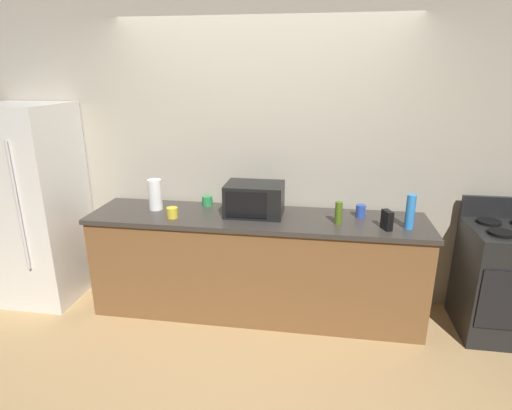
{
  "coord_description": "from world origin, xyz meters",
  "views": [
    {
      "loc": [
        0.5,
        -2.83,
        2.06
      ],
      "look_at": [
        0.0,
        0.4,
        1.0
      ],
      "focal_mm": 29.01,
      "sensor_mm": 36.0,
      "label": 1
    }
  ],
  "objects_px": {
    "bottle_spray_cleaner": "(410,212)",
    "bottle_olive_oil": "(338,213)",
    "cordless_phone": "(387,220)",
    "microwave": "(254,199)",
    "stove_range": "(502,281)",
    "mug_blue": "(361,211)",
    "refrigerator": "(34,205)",
    "mug_green": "(207,201)",
    "paper_towel_roll": "(155,195)",
    "mug_yellow": "(172,213)"
  },
  "relations": [
    {
      "from": "mug_blue",
      "to": "mug_yellow",
      "type": "bearing_deg",
      "value": -170.69
    },
    {
      "from": "refrigerator",
      "to": "bottle_olive_oil",
      "type": "relative_size",
      "value": 9.7
    },
    {
      "from": "paper_towel_roll",
      "to": "mug_green",
      "type": "relative_size",
      "value": 2.9
    },
    {
      "from": "cordless_phone",
      "to": "mug_yellow",
      "type": "xyz_separation_m",
      "value": [
        -1.72,
        0.0,
        -0.03
      ]
    },
    {
      "from": "bottle_spray_cleaner",
      "to": "mug_yellow",
      "type": "xyz_separation_m",
      "value": [
        -1.89,
        -0.04,
        -0.09
      ]
    },
    {
      "from": "paper_towel_roll",
      "to": "mug_blue",
      "type": "relative_size",
      "value": 2.53
    },
    {
      "from": "microwave",
      "to": "cordless_phone",
      "type": "height_order",
      "value": "microwave"
    },
    {
      "from": "cordless_phone",
      "to": "mug_green",
      "type": "bearing_deg",
      "value": 146.62
    },
    {
      "from": "bottle_spray_cleaner",
      "to": "bottle_olive_oil",
      "type": "height_order",
      "value": "bottle_spray_cleaner"
    },
    {
      "from": "microwave",
      "to": "paper_towel_roll",
      "type": "relative_size",
      "value": 1.78
    },
    {
      "from": "cordless_phone",
      "to": "mug_blue",
      "type": "xyz_separation_m",
      "value": [
        -0.17,
        0.25,
        -0.02
      ]
    },
    {
      "from": "bottle_spray_cleaner",
      "to": "mug_yellow",
      "type": "bearing_deg",
      "value": -178.72
    },
    {
      "from": "paper_towel_roll",
      "to": "bottle_olive_oil",
      "type": "distance_m",
      "value": 1.58
    },
    {
      "from": "mug_blue",
      "to": "refrigerator",
      "type": "bearing_deg",
      "value": -177.74
    },
    {
      "from": "mug_green",
      "to": "bottle_olive_oil",
      "type": "bearing_deg",
      "value": -14.58
    },
    {
      "from": "bottle_spray_cleaner",
      "to": "bottle_olive_oil",
      "type": "bearing_deg",
      "value": 178.34
    },
    {
      "from": "cordless_phone",
      "to": "mug_blue",
      "type": "distance_m",
      "value": 0.31
    },
    {
      "from": "mug_yellow",
      "to": "mug_green",
      "type": "height_order",
      "value": "same"
    },
    {
      "from": "paper_towel_roll",
      "to": "cordless_phone",
      "type": "bearing_deg",
      "value": -5.57
    },
    {
      "from": "refrigerator",
      "to": "paper_towel_roll",
      "type": "height_order",
      "value": "refrigerator"
    },
    {
      "from": "mug_yellow",
      "to": "cordless_phone",
      "type": "bearing_deg",
      "value": -0.01
    },
    {
      "from": "paper_towel_roll",
      "to": "refrigerator",
      "type": "bearing_deg",
      "value": -177.5
    },
    {
      "from": "stove_range",
      "to": "microwave",
      "type": "xyz_separation_m",
      "value": [
        -2.02,
        0.05,
        0.57
      ]
    },
    {
      "from": "paper_towel_roll",
      "to": "bottle_olive_oil",
      "type": "relative_size",
      "value": 1.45
    },
    {
      "from": "paper_towel_roll",
      "to": "mug_blue",
      "type": "distance_m",
      "value": 1.77
    },
    {
      "from": "bottle_spray_cleaner",
      "to": "mug_blue",
      "type": "bearing_deg",
      "value": 148.7
    },
    {
      "from": "paper_towel_roll",
      "to": "mug_yellow",
      "type": "height_order",
      "value": "paper_towel_roll"
    },
    {
      "from": "cordless_phone",
      "to": "bottle_olive_oil",
      "type": "bearing_deg",
      "value": 150.85
    },
    {
      "from": "paper_towel_roll",
      "to": "bottle_spray_cleaner",
      "type": "relative_size",
      "value": 0.99
    },
    {
      "from": "refrigerator",
      "to": "microwave",
      "type": "xyz_separation_m",
      "value": [
        2.03,
        0.05,
        0.13
      ]
    },
    {
      "from": "mug_blue",
      "to": "mug_green",
      "type": "relative_size",
      "value": 1.15
    },
    {
      "from": "bottle_olive_oil",
      "to": "mug_green",
      "type": "height_order",
      "value": "bottle_olive_oil"
    },
    {
      "from": "paper_towel_roll",
      "to": "stove_range",
      "type": "bearing_deg",
      "value": -0.99
    },
    {
      "from": "stove_range",
      "to": "mug_yellow",
      "type": "distance_m",
      "value": 2.73
    },
    {
      "from": "refrigerator",
      "to": "bottle_spray_cleaner",
      "type": "height_order",
      "value": "refrigerator"
    },
    {
      "from": "cordless_phone",
      "to": "mug_green",
      "type": "relative_size",
      "value": 1.61
    },
    {
      "from": "microwave",
      "to": "mug_green",
      "type": "bearing_deg",
      "value": 159.51
    },
    {
      "from": "cordless_phone",
      "to": "mug_blue",
      "type": "height_order",
      "value": "cordless_phone"
    },
    {
      "from": "stove_range",
      "to": "bottle_spray_cleaner",
      "type": "distance_m",
      "value": 0.98
    },
    {
      "from": "microwave",
      "to": "mug_green",
      "type": "xyz_separation_m",
      "value": [
        -0.46,
        0.17,
        -0.09
      ]
    },
    {
      "from": "refrigerator",
      "to": "bottle_olive_oil",
      "type": "bearing_deg",
      "value": -1.69
    },
    {
      "from": "refrigerator",
      "to": "mug_blue",
      "type": "height_order",
      "value": "refrigerator"
    },
    {
      "from": "stove_range",
      "to": "mug_blue",
      "type": "relative_size",
      "value": 10.12
    },
    {
      "from": "stove_range",
      "to": "bottle_olive_oil",
      "type": "distance_m",
      "value": 1.43
    },
    {
      "from": "mug_blue",
      "to": "mug_yellow",
      "type": "xyz_separation_m",
      "value": [
        -1.55,
        -0.25,
        -0.01
      ]
    },
    {
      "from": "stove_range",
      "to": "mug_blue",
      "type": "bearing_deg",
      "value": 174.23
    },
    {
      "from": "stove_range",
      "to": "bottle_olive_oil",
      "type": "relative_size",
      "value": 5.82
    },
    {
      "from": "cordless_phone",
      "to": "microwave",
      "type": "bearing_deg",
      "value": 149.9
    },
    {
      "from": "microwave",
      "to": "cordless_phone",
      "type": "bearing_deg",
      "value": -10.0
    },
    {
      "from": "paper_towel_roll",
      "to": "mug_blue",
      "type": "xyz_separation_m",
      "value": [
        1.76,
        0.06,
        -0.08
      ]
    }
  ]
}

